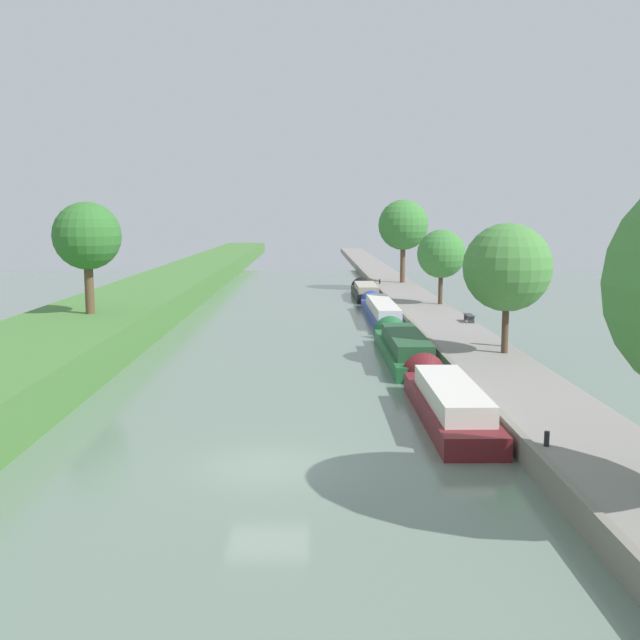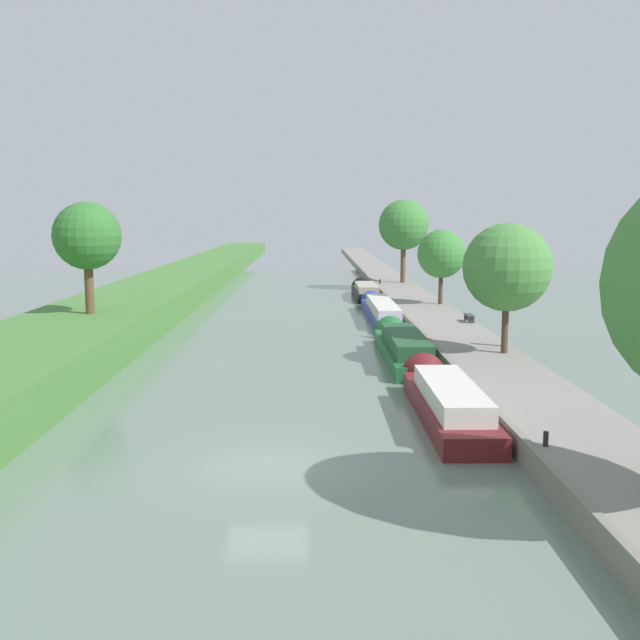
% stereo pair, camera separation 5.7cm
% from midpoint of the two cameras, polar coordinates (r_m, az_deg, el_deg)
% --- Properties ---
extents(ground_plane, '(160.00, 160.00, 0.00)m').
position_cam_midpoint_polar(ground_plane, '(22.78, -4.10, -11.30)').
color(ground_plane, slate).
extents(right_towpath, '(3.98, 260.00, 0.82)m').
position_cam_midpoint_polar(right_towpath, '(24.22, 20.55, -9.60)').
color(right_towpath, gray).
rests_on(right_towpath, ground_plane).
extents(stone_quay, '(0.25, 260.00, 0.87)m').
position_cam_midpoint_polar(stone_quay, '(23.53, 15.68, -9.83)').
color(stone_quay, gray).
rests_on(stone_quay, ground_plane).
extents(narrowboat_maroon, '(2.13, 10.96, 2.12)m').
position_cam_midpoint_polar(narrowboat_maroon, '(28.61, 9.74, -6.07)').
color(narrowboat_maroon, maroon).
rests_on(narrowboat_maroon, ground_plane).
extents(narrowboat_green, '(2.16, 12.56, 2.16)m').
position_cam_midpoint_polar(narrowboat_green, '(39.70, 6.47, -2.02)').
color(narrowboat_green, '#1E6033').
rests_on(narrowboat_green, ground_plane).
extents(narrowboat_blue, '(1.92, 16.52, 2.02)m').
position_cam_midpoint_polar(narrowboat_blue, '(54.66, 4.79, 0.76)').
color(narrowboat_blue, '#283D93').
rests_on(narrowboat_blue, ground_plane).
extents(narrowboat_black, '(2.18, 10.59, 2.08)m').
position_cam_midpoint_polar(narrowboat_black, '(68.68, 3.58, 2.27)').
color(narrowboat_black, black).
rests_on(narrowboat_black, ground_plane).
extents(tree_rightbank_midnear, '(4.33, 4.33, 6.41)m').
position_cam_midpoint_polar(tree_rightbank_midnear, '(36.90, 14.44, 3.99)').
color(tree_rightbank_midnear, '#4C3828').
rests_on(tree_rightbank_midnear, right_towpath).
extents(tree_rightbank_midfar, '(3.70, 3.70, 5.71)m').
position_cam_midpoint_polar(tree_rightbank_midfar, '(56.63, 9.49, 5.10)').
color(tree_rightbank_midfar, '#4C3828').
rests_on(tree_rightbank_midfar, right_towpath).
extents(tree_rightbank_far, '(5.05, 5.05, 8.34)m').
position_cam_midpoint_polar(tree_rightbank_far, '(74.63, 6.57, 7.36)').
color(tree_rightbank_far, brown).
rests_on(tree_rightbank_far, right_towpath).
extents(tree_leftbank_downstream, '(3.84, 3.84, 6.38)m').
position_cam_midpoint_polar(tree_leftbank_downstream, '(43.74, -17.69, 6.22)').
color(tree_leftbank_downstream, brown).
rests_on(tree_leftbank_downstream, left_grassy_bank).
extents(person_walking, '(0.34, 0.34, 1.66)m').
position_cam_midpoint_polar(person_walking, '(39.19, 14.26, -0.73)').
color(person_walking, '#282D42').
rests_on(person_walking, right_towpath).
extents(mooring_bollard_near, '(0.16, 0.16, 0.45)m').
position_cam_midpoint_polar(mooring_bollard_near, '(22.83, 17.28, -8.85)').
color(mooring_bollard_near, black).
rests_on(mooring_bollard_near, right_towpath).
extents(mooring_bollard_far, '(0.16, 0.16, 0.45)m').
position_cam_midpoint_polar(mooring_bollard_far, '(73.16, 4.73, 3.01)').
color(mooring_bollard_far, black).
rests_on(mooring_bollard_far, right_towpath).
extents(park_bench, '(0.44, 1.50, 0.47)m').
position_cam_midpoint_polar(park_bench, '(47.70, 11.60, 0.27)').
color(park_bench, '#333338').
rests_on(park_bench, right_towpath).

